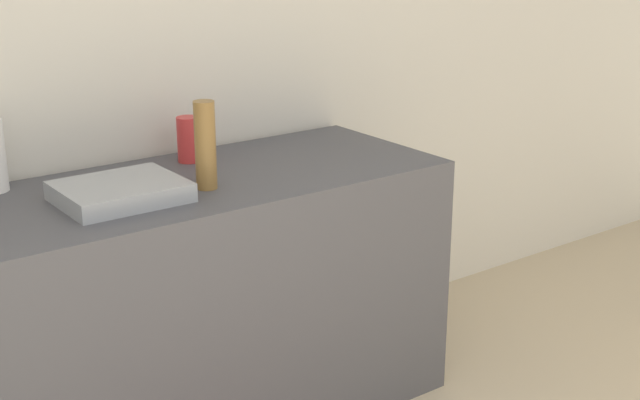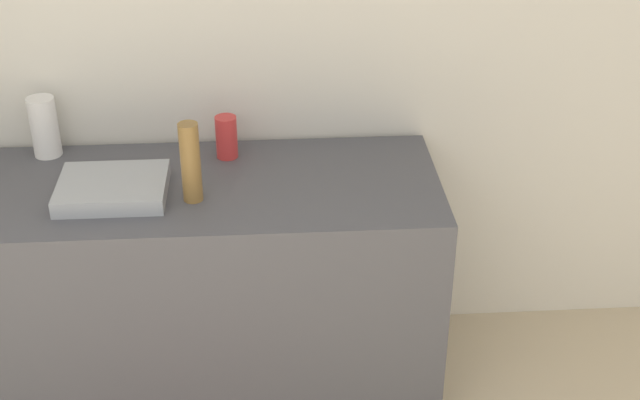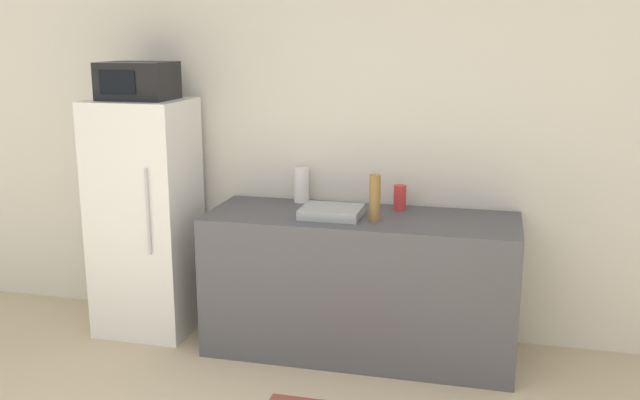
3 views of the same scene
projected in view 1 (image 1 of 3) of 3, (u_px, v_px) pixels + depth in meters
The scene contains 5 objects.
wall_back at pixel (1, 70), 2.95m from camera, with size 8.00×0.06×2.60m, color silver.
counter at pixel (171, 313), 3.11m from camera, with size 2.00×0.71×0.93m, color #4C4C51.
sink_basin at pixel (121, 192), 2.81m from camera, with size 0.38×0.31×0.06m, color #9EA3A8.
bottle_tall at pixel (206, 145), 2.90m from camera, with size 0.07×0.07×0.29m, color olive.
bottle_short at pixel (189, 140), 3.23m from camera, with size 0.08×0.08×0.17m, color red.
Camera 1 is at (-0.90, 0.00, 1.80)m, focal length 50.00 mm.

